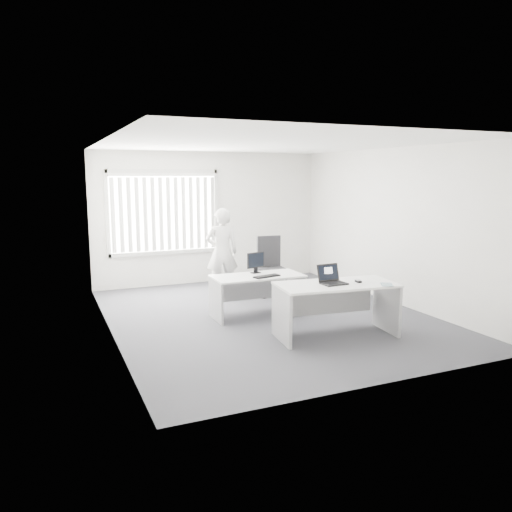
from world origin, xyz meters
name	(u,v)px	position (x,y,z in m)	size (l,w,h in m)	color
ground	(267,316)	(0.00, 0.00, 0.00)	(6.00, 6.00, 0.00)	#47474E
wall_back	(210,218)	(0.00, 3.00, 1.40)	(5.00, 0.02, 2.80)	white
wall_front	(385,261)	(0.00, -3.00, 1.40)	(5.00, 0.02, 2.80)	white
wall_left	(108,240)	(-2.50, 0.00, 1.40)	(0.02, 6.00, 2.80)	white
wall_right	(393,226)	(2.50, 0.00, 1.40)	(0.02, 6.00, 2.80)	white
ceiling	(268,144)	(0.00, 0.00, 2.80)	(5.00, 6.00, 0.02)	white
window	(164,212)	(-1.00, 2.96, 1.55)	(2.32, 0.06, 1.76)	silver
blinds	(165,214)	(-1.00, 2.90, 1.52)	(2.20, 0.10, 1.50)	white
desk_near	(336,298)	(0.47, -1.34, 0.56)	(1.79, 0.99, 0.78)	white
desk_far	(258,287)	(-0.14, 0.10, 0.49)	(1.50, 0.71, 0.68)	white
office_chair	(272,277)	(0.69, 1.31, 0.35)	(0.70, 0.70, 1.14)	black
person	(222,252)	(-0.20, 1.67, 0.85)	(0.62, 0.41, 1.70)	silver
laptop	(334,275)	(0.41, -1.37, 0.92)	(0.35, 0.31, 0.27)	black
paper_sheet	(363,283)	(0.83, -1.45, 0.78)	(0.32, 0.23, 0.00)	silver
mouse	(358,281)	(0.80, -1.40, 0.80)	(0.06, 0.11, 0.05)	#B1B0B3
booklet	(387,285)	(1.07, -1.70, 0.78)	(0.15, 0.22, 0.01)	silver
keyboard	(267,276)	(-0.05, -0.08, 0.69)	(0.46, 0.15, 0.02)	black
monitor	(256,263)	(-0.08, 0.30, 0.86)	(0.35, 0.11, 0.35)	black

